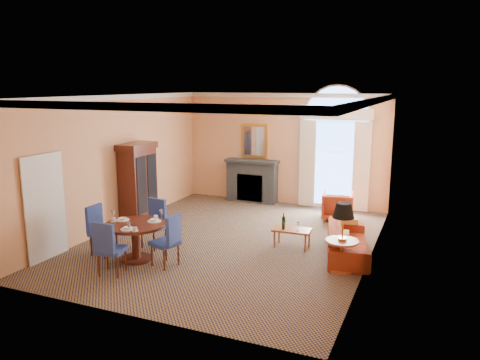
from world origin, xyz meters
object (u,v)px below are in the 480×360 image
at_px(dining_table, 135,233).
at_px(side_table, 343,229).
at_px(armchair, 338,206).
at_px(armoire, 138,185).
at_px(coffee_table, 291,230).
at_px(sofa, 348,241).

distance_m(dining_table, side_table, 4.01).
height_order(dining_table, armchair, dining_table).
bearing_deg(armoire, armchair, 26.07).
height_order(dining_table, coffee_table, dining_table).
height_order(dining_table, sofa, dining_table).
distance_m(armoire, armchair, 5.12).
bearing_deg(armchair, sofa, 97.25).
height_order(armoire, dining_table, armoire).
distance_m(coffee_table, side_table, 1.61).
relative_size(dining_table, side_table, 0.93).
bearing_deg(side_table, armoire, 167.53).
bearing_deg(armoire, sofa, -2.95).
bearing_deg(armoire, coffee_table, -3.70).
height_order(armoire, armchair, armoire).
relative_size(armoire, dining_table, 1.68).
xyz_separation_m(sofa, coffee_table, (-1.20, 0.01, 0.10)).
distance_m(armoire, sofa, 5.32).
relative_size(sofa, side_table, 1.57).
distance_m(dining_table, coffee_table, 3.26).
xyz_separation_m(armchair, coffee_table, (-0.50, -2.50, 0.03)).
bearing_deg(side_table, sofa, 93.16).
bearing_deg(sofa, side_table, 171.00).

